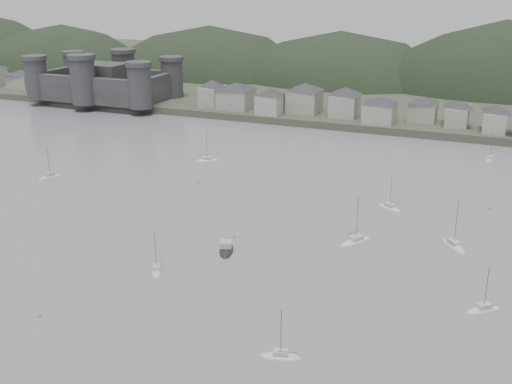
% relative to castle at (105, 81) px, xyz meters
% --- Properties ---
extents(ground, '(900.00, 900.00, 0.00)m').
position_rel_castle_xyz_m(ground, '(120.00, -179.80, -10.96)').
color(ground, slate).
rests_on(ground, ground).
extents(far_shore_land, '(900.00, 250.00, 3.00)m').
position_rel_castle_xyz_m(far_shore_land, '(120.00, 115.20, -9.46)').
color(far_shore_land, '#383D2D').
rests_on(far_shore_land, ground).
extents(forested_ridge, '(851.55, 103.94, 102.57)m').
position_rel_castle_xyz_m(forested_ridge, '(124.83, 89.60, -22.25)').
color(forested_ridge, black).
rests_on(forested_ridge, ground).
extents(castle, '(66.00, 43.00, 20.00)m').
position_rel_castle_xyz_m(castle, '(0.00, 0.00, 0.00)').
color(castle, '#303032').
rests_on(castle, far_shore_land).
extents(waterfront_town, '(451.48, 28.46, 12.92)m').
position_rel_castle_xyz_m(waterfront_town, '(170.59, 3.54, -2.30)').
color(waterfront_town, gray).
rests_on(waterfront_town, far_shore_land).
extents(sailboat_lead, '(6.99, 6.27, 9.79)m').
position_rel_castle_xyz_m(sailboat_lead, '(177.09, -133.77, -10.78)').
color(sailboat_lead, silver).
rests_on(sailboat_lead, ground).
extents(moored_fleet, '(250.18, 177.71, 12.07)m').
position_rel_castle_xyz_m(moored_fleet, '(111.89, -126.59, -10.79)').
color(moored_fleet, silver).
rests_on(moored_fleet, ground).
extents(motor_launch_far, '(5.95, 9.14, 4.04)m').
position_rel_castle_xyz_m(motor_launch_far, '(122.46, -128.09, -10.68)').
color(motor_launch_far, black).
rests_on(motor_launch_far, ground).
extents(mooring_buoys, '(121.28, 124.07, 0.70)m').
position_rel_castle_xyz_m(mooring_buoys, '(118.36, -114.11, -10.81)').
color(mooring_buoys, '#C67A42').
rests_on(mooring_buoys, ground).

